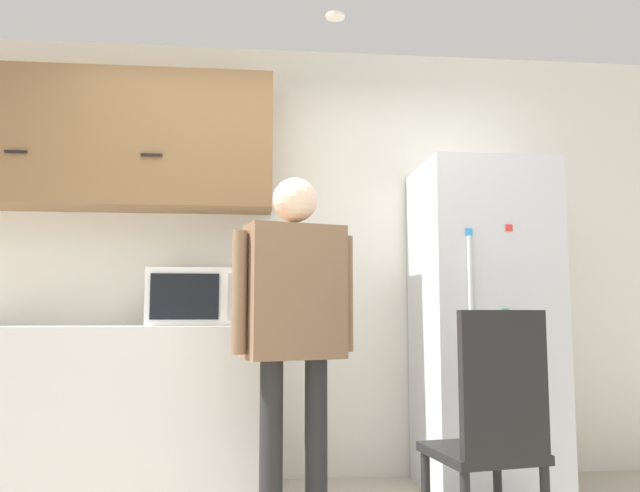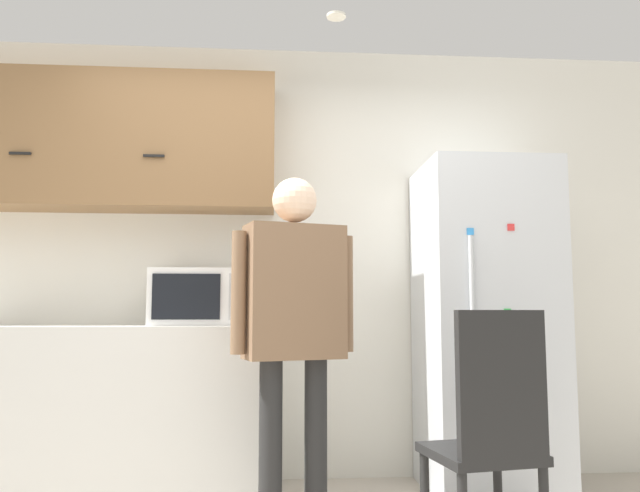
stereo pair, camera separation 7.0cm
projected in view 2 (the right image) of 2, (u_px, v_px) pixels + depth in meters
name	position (u px, v px, depth m)	size (l,w,h in m)	color
back_wall	(285.00, 258.00, 3.94)	(6.00, 0.06, 2.70)	silver
counter	(79.00, 410.00, 3.44)	(2.13, 0.58, 0.93)	silver
upper_cabinets	(97.00, 142.00, 3.74)	(2.13, 0.34, 0.82)	olive
microwave	(200.00, 297.00, 3.56)	(0.52, 0.43, 0.32)	white
person	(294.00, 309.00, 3.02)	(0.60, 0.35, 1.67)	black
refrigerator	(486.00, 325.00, 3.59)	(0.71, 0.74, 1.86)	silver
chair	(491.00, 428.00, 2.56)	(0.48, 0.48, 1.01)	black
ceiling_light	(336.00, 16.00, 3.54)	(0.11, 0.11, 0.01)	white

